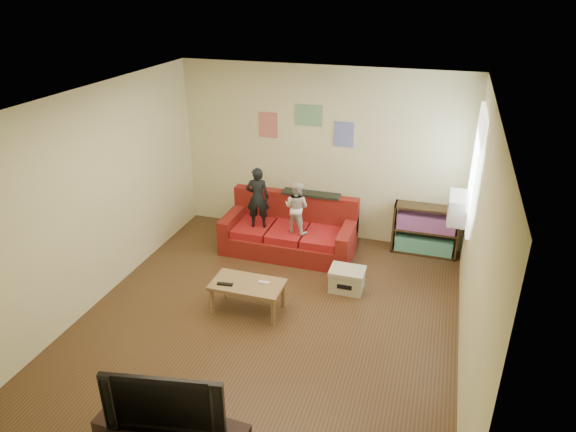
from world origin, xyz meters
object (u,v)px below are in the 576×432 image
(coffee_table, at_px, (248,287))
(file_box, at_px, (347,279))
(bookshelf, at_px, (425,232))
(child_a, at_px, (258,198))
(child_b, at_px, (296,207))
(sofa, at_px, (290,233))
(television, at_px, (167,397))

(coffee_table, height_order, file_box, coffee_table)
(file_box, bearing_deg, bookshelf, 56.34)
(bookshelf, height_order, file_box, bookshelf)
(child_a, height_order, bookshelf, child_a)
(child_b, bearing_deg, child_a, 13.48)
(child_a, xyz_separation_m, bookshelf, (2.43, 0.68, -0.54))
(child_b, height_order, file_box, child_b)
(child_a, bearing_deg, coffee_table, 90.73)
(sofa, bearing_deg, bookshelf, 14.58)
(coffee_table, xyz_separation_m, file_box, (1.10, 0.83, -0.18))
(child_a, bearing_deg, sofa, -174.36)
(bookshelf, relative_size, television, 0.97)
(child_b, relative_size, file_box, 1.71)
(bookshelf, height_order, television, television)
(sofa, bearing_deg, television, -87.18)
(child_a, height_order, file_box, child_a)
(coffee_table, distance_m, file_box, 1.39)
(television, bearing_deg, child_b, 80.23)
(file_box, height_order, television, television)
(sofa, relative_size, coffee_table, 2.21)
(file_box, bearing_deg, television, -105.38)
(television, bearing_deg, coffee_table, 85.15)
(child_b, bearing_deg, coffee_table, 96.74)
(coffee_table, distance_m, bookshelf, 2.98)
(bookshelf, bearing_deg, child_a, -164.32)
(child_a, relative_size, bookshelf, 0.97)
(file_box, xyz_separation_m, television, (-0.87, -3.15, 0.60))
(child_b, xyz_separation_m, file_box, (0.92, -0.69, -0.65))
(sofa, distance_m, child_b, 0.56)
(child_a, bearing_deg, bookshelf, -179.02)
(sofa, xyz_separation_m, child_b, (0.15, -0.17, 0.52))
(child_b, relative_size, bookshelf, 0.82)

